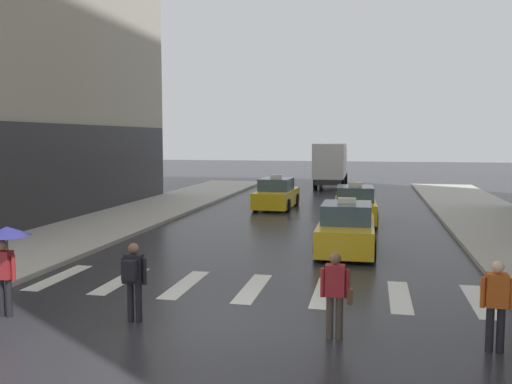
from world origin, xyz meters
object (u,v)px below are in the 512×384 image
object	(u,v)px
pedestrian_with_backpack	(133,276)
pedestrian_with_handbag	(336,290)
taxi_second	(355,206)
taxi_lead	(347,229)
pedestrian_with_umbrella	(6,246)
pedestrian_plain_coat	(496,300)
box_truck	(331,163)
taxi_third	(277,195)

from	to	relation	value
pedestrian_with_backpack	pedestrian_with_handbag	distance (m)	4.12
taxi_second	taxi_lead	bearing A→B (deg)	-90.68
taxi_lead	pedestrian_with_umbrella	world-z (taller)	pedestrian_with_umbrella
taxi_lead	pedestrian_with_backpack	world-z (taller)	taxi_lead
pedestrian_with_handbag	pedestrian_plain_coat	size ratio (longest dim) A/B	1.00
pedestrian_with_umbrella	pedestrian_plain_coat	world-z (taller)	pedestrian_with_umbrella
box_truck	taxi_third	bearing A→B (deg)	-98.53
pedestrian_with_umbrella	pedestrian_with_backpack	bearing A→B (deg)	4.47
pedestrian_with_backpack	pedestrian_plain_coat	bearing A→B (deg)	-1.45
taxi_second	box_truck	world-z (taller)	box_truck
pedestrian_with_backpack	pedestrian_plain_coat	world-z (taller)	same
pedestrian_plain_coat	pedestrian_with_handbag	bearing A→B (deg)	178.19
box_truck	pedestrian_with_backpack	xyz separation A→B (m)	(-1.69, -31.91, -0.88)
taxi_lead	pedestrian_plain_coat	bearing A→B (deg)	-70.46
taxi_lead	pedestrian_with_backpack	distance (m)	9.12
pedestrian_with_umbrella	pedestrian_plain_coat	size ratio (longest dim) A/B	1.18
pedestrian_with_umbrella	taxi_second	bearing A→B (deg)	65.70
taxi_second	pedestrian_with_backpack	xyz separation A→B (m)	(-4.03, -14.82, 0.25)
taxi_second	taxi_third	size ratio (longest dim) A/B	1.00
taxi_third	box_truck	distance (m)	13.19
pedestrian_with_backpack	pedestrian_with_umbrella	bearing A→B (deg)	-175.53
taxi_second	taxi_third	xyz separation A→B (m)	(-4.29, 4.09, 0.00)
pedestrian_plain_coat	pedestrian_with_umbrella	bearing A→B (deg)	-179.76
taxi_lead	pedestrian_with_handbag	distance (m)	8.31
pedestrian_with_handbag	pedestrian_plain_coat	world-z (taller)	same
taxi_lead	box_truck	world-z (taller)	box_truck
pedestrian_with_umbrella	pedestrian_with_handbag	world-z (taller)	pedestrian_with_umbrella
taxi_second	pedestrian_with_umbrella	bearing A→B (deg)	-114.30
box_truck	pedestrian_with_backpack	bearing A→B (deg)	-93.04
taxi_third	box_truck	world-z (taller)	box_truck
taxi_lead	taxi_second	size ratio (longest dim) A/B	0.99
box_truck	taxi_second	bearing A→B (deg)	-82.22
pedestrian_with_backpack	pedestrian_with_handbag	world-z (taller)	same
taxi_lead	pedestrian_plain_coat	world-z (taller)	taxi_lead
taxi_third	pedestrian_plain_coat	world-z (taller)	taxi_third
taxi_second	taxi_third	bearing A→B (deg)	136.34
taxi_second	pedestrian_with_backpack	distance (m)	15.36
taxi_third	pedestrian_with_umbrella	distance (m)	19.30
taxi_third	pedestrian_with_backpack	world-z (taller)	taxi_third
box_truck	pedestrian_with_umbrella	distance (m)	32.43
taxi_lead	pedestrian_plain_coat	size ratio (longest dim) A/B	2.76
taxi_lead	taxi_third	bearing A→B (deg)	111.49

